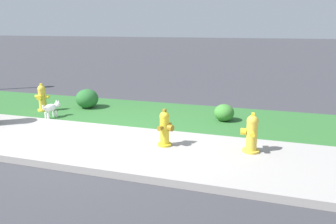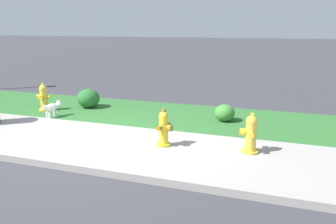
{
  "view_description": "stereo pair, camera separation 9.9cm",
  "coord_description": "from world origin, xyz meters",
  "px_view_note": "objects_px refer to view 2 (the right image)",
  "views": [
    {
      "loc": [
        3.17,
        -5.32,
        2.21
      ],
      "look_at": [
        1.11,
        1.23,
        0.4
      ],
      "focal_mm": 35.0,
      "sensor_mm": 36.0,
      "label": 1
    },
    {
      "loc": [
        3.27,
        -5.29,
        2.21
      ],
      "look_at": [
        1.11,
        1.23,
        0.4
      ],
      "focal_mm": 35.0,
      "sensor_mm": 36.0,
      "label": 2
    }
  ],
  "objects_px": {
    "shrub_bush_mid_verge": "(88,98)",
    "shrub_bush_near_lamp": "(225,113)",
    "small_white_dog": "(53,107)",
    "fire_hydrant_near_corner": "(44,98)",
    "fire_hydrant_by_grass_verge": "(164,129)",
    "fire_hydrant_mid_block": "(251,134)"
  },
  "relations": [
    {
      "from": "fire_hydrant_mid_block",
      "to": "fire_hydrant_near_corner",
      "type": "relative_size",
      "value": 0.99
    },
    {
      "from": "fire_hydrant_near_corner",
      "to": "shrub_bush_near_lamp",
      "type": "distance_m",
      "value": 4.79
    },
    {
      "from": "shrub_bush_mid_verge",
      "to": "fire_hydrant_by_grass_verge",
      "type": "bearing_deg",
      "value": -36.42
    },
    {
      "from": "fire_hydrant_by_grass_verge",
      "to": "shrub_bush_near_lamp",
      "type": "relative_size",
      "value": 1.51
    },
    {
      "from": "small_white_dog",
      "to": "shrub_bush_near_lamp",
      "type": "bearing_deg",
      "value": -60.39
    },
    {
      "from": "fire_hydrant_mid_block",
      "to": "shrub_bush_near_lamp",
      "type": "height_order",
      "value": "fire_hydrant_mid_block"
    },
    {
      "from": "fire_hydrant_mid_block",
      "to": "shrub_bush_near_lamp",
      "type": "bearing_deg",
      "value": 15.06
    },
    {
      "from": "fire_hydrant_near_corner",
      "to": "shrub_bush_near_lamp",
      "type": "xyz_separation_m",
      "value": [
        4.76,
        0.51,
        -0.15
      ]
    },
    {
      "from": "fire_hydrant_by_grass_verge",
      "to": "shrub_bush_near_lamp",
      "type": "bearing_deg",
      "value": 177.85
    },
    {
      "from": "shrub_bush_mid_verge",
      "to": "shrub_bush_near_lamp",
      "type": "bearing_deg",
      "value": -2.35
    },
    {
      "from": "shrub_bush_mid_verge",
      "to": "shrub_bush_near_lamp",
      "type": "distance_m",
      "value": 3.81
    },
    {
      "from": "fire_hydrant_mid_block",
      "to": "shrub_bush_near_lamp",
      "type": "distance_m",
      "value": 2.04
    },
    {
      "from": "small_white_dog",
      "to": "fire_hydrant_by_grass_verge",
      "type": "bearing_deg",
      "value": -91.71
    },
    {
      "from": "fire_hydrant_mid_block",
      "to": "shrub_bush_mid_verge",
      "type": "relative_size",
      "value": 1.19
    },
    {
      "from": "small_white_dog",
      "to": "shrub_bush_near_lamp",
      "type": "relative_size",
      "value": 1.04
    },
    {
      "from": "shrub_bush_mid_verge",
      "to": "shrub_bush_near_lamp",
      "type": "height_order",
      "value": "shrub_bush_mid_verge"
    },
    {
      "from": "fire_hydrant_near_corner",
      "to": "fire_hydrant_by_grass_verge",
      "type": "bearing_deg",
      "value": 146.2
    },
    {
      "from": "small_white_dog",
      "to": "shrub_bush_mid_verge",
      "type": "xyz_separation_m",
      "value": [
        0.31,
        1.14,
        0.01
      ]
    },
    {
      "from": "shrub_bush_mid_verge",
      "to": "small_white_dog",
      "type": "bearing_deg",
      "value": -105.05
    },
    {
      "from": "fire_hydrant_near_corner",
      "to": "shrub_bush_near_lamp",
      "type": "height_order",
      "value": "fire_hydrant_near_corner"
    },
    {
      "from": "fire_hydrant_near_corner",
      "to": "shrub_bush_mid_verge",
      "type": "relative_size",
      "value": 1.2
    },
    {
      "from": "fire_hydrant_mid_block",
      "to": "shrub_bush_near_lamp",
      "type": "xyz_separation_m",
      "value": [
        -0.75,
        1.89,
        -0.15
      ]
    }
  ]
}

